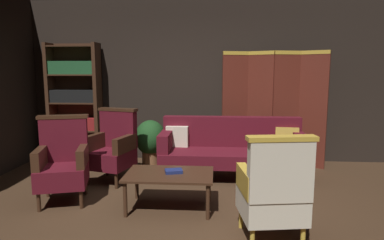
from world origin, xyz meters
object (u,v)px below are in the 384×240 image
at_px(armchair_gilt_accent, 274,191).
at_px(book_navy_cloth, 174,171).
at_px(coffee_table, 169,177).
at_px(bookshelf, 75,100).
at_px(folding_screen, 273,107).
at_px(armchair_wing_left, 63,162).
at_px(armchair_wing_right, 113,147).
at_px(velvet_couch, 232,147).
at_px(potted_plant, 150,140).

distance_m(armchair_gilt_accent, book_navy_cloth, 1.24).
relative_size(coffee_table, armchair_gilt_accent, 0.96).
bearing_deg(bookshelf, armchair_gilt_accent, -41.97).
bearing_deg(coffee_table, bookshelf, 134.02).
bearing_deg(folding_screen, armchair_gilt_accent, -98.77).
bearing_deg(armchair_gilt_accent, armchair_wing_left, 160.70).
distance_m(armchair_wing_right, book_navy_cloth, 1.36).
relative_size(coffee_table, book_navy_cloth, 5.13).
height_order(bookshelf, velvet_couch, bookshelf).
xyz_separation_m(velvet_couch, coffee_table, (-0.77, -1.26, -0.08)).
relative_size(coffee_table, potted_plant, 1.27).
distance_m(coffee_table, potted_plant, 1.71).
bearing_deg(armchair_wing_left, bookshelf, 108.21).
bearing_deg(coffee_table, folding_screen, 52.92).
xyz_separation_m(folding_screen, book_navy_cloth, (-1.42, -1.92, -0.55)).
height_order(bookshelf, armchair_gilt_accent, bookshelf).
distance_m(velvet_couch, coffee_table, 1.48).
distance_m(bookshelf, armchair_wing_right, 1.56).
relative_size(armchair_gilt_accent, armchair_wing_left, 1.00).
bearing_deg(book_navy_cloth, armchair_gilt_accent, -35.23).
height_order(armchair_wing_left, potted_plant, armchair_wing_left).
bearing_deg(armchair_wing_right, armchair_wing_left, -114.78).
distance_m(velvet_couch, book_navy_cloth, 1.43).
bearing_deg(armchair_wing_left, potted_plant, 62.00).
bearing_deg(velvet_couch, armchair_gilt_accent, -81.40).
bearing_deg(armchair_gilt_accent, folding_screen, 81.23).
xyz_separation_m(potted_plant, book_navy_cloth, (0.58, -1.59, -0.02)).
height_order(velvet_couch, potted_plant, velvet_couch).
relative_size(bookshelf, armchair_gilt_accent, 1.97).
height_order(coffee_table, potted_plant, potted_plant).
bearing_deg(armchair_wing_left, armchair_wing_right, 65.22).
distance_m(bookshelf, armchair_wing_left, 2.05).
bearing_deg(folding_screen, book_navy_cloth, -126.54).
bearing_deg(potted_plant, armchair_wing_left, -118.00).
bearing_deg(armchair_wing_left, velvet_couch, 28.19).
distance_m(armchair_gilt_accent, armchair_wing_left, 2.53).
relative_size(bookshelf, coffee_table, 2.05).
distance_m(bookshelf, book_navy_cloth, 2.87).
relative_size(armchair_wing_left, book_navy_cloth, 5.34).
relative_size(armchair_gilt_accent, potted_plant, 1.32).
xyz_separation_m(coffee_table, armchair_wing_left, (-1.32, 0.14, 0.12)).
xyz_separation_m(coffee_table, armchair_gilt_accent, (1.06, -0.69, 0.12)).
xyz_separation_m(coffee_table, armchair_wing_right, (-0.95, 0.94, 0.12)).
relative_size(bookshelf, potted_plant, 2.60).
distance_m(coffee_table, book_navy_cloth, 0.08).
distance_m(folding_screen, armchair_gilt_accent, 2.71).
xyz_separation_m(armchair_wing_left, potted_plant, (0.79, 1.48, -0.04)).
xyz_separation_m(bookshelf, armchair_wing_right, (0.98, -1.06, -0.59)).
bearing_deg(coffee_table, velvet_couch, 58.68).
relative_size(velvet_couch, coffee_table, 2.12).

